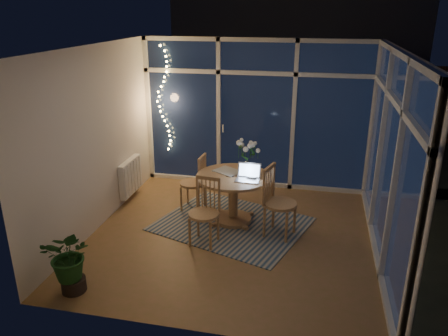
{
  "coord_description": "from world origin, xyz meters",
  "views": [
    {
      "loc": [
        1.04,
        -5.41,
        3.07
      ],
      "look_at": [
        -0.19,
        0.25,
        0.93
      ],
      "focal_mm": 35.0,
      "sensor_mm": 36.0,
      "label": 1
    }
  ],
  "objects": [
    {
      "name": "garden_shrubs",
      "position": [
        -0.8,
        3.4,
        0.45
      ],
      "size": [
        0.9,
        0.9,
        0.9
      ],
      "primitive_type": "sphere",
      "color": "black",
      "rests_on": "ground"
    },
    {
      "name": "newspapers",
      "position": [
        -0.21,
        0.58,
        0.75
      ],
      "size": [
        0.49,
        0.48,
        0.01
      ],
      "primitive_type": "cube",
      "rotation": [
        0.0,
        0.0,
        -0.66
      ],
      "color": "silver",
      "rests_on": "dining_table"
    },
    {
      "name": "neighbour_roof",
      "position": [
        0.3,
        8.5,
        2.2
      ],
      "size": [
        7.0,
        3.0,
        2.2
      ],
      "primitive_type": "cube",
      "color": "#35383F",
      "rests_on": "ground"
    },
    {
      "name": "potted_plant",
      "position": [
        -1.54,
        -1.65,
        0.38
      ],
      "size": [
        0.57,
        0.51,
        0.76
      ],
      "primitive_type": "imported",
      "rotation": [
        0.0,
        0.0,
        0.08
      ],
      "color": "#184519",
      "rests_on": "floor"
    },
    {
      "name": "radiator",
      "position": [
        -1.94,
        0.9,
        0.4
      ],
      "size": [
        0.1,
        0.7,
        0.58
      ],
      "primitive_type": "cube",
      "color": "white",
      "rests_on": "wall_left"
    },
    {
      "name": "ceiling",
      "position": [
        0.0,
        0.0,
        2.6
      ],
      "size": [
        4.0,
        4.0,
        0.0
      ],
      "primitive_type": "plane",
      "color": "silver",
      "rests_on": "wall_back"
    },
    {
      "name": "floor",
      "position": [
        0.0,
        0.0,
        0.0
      ],
      "size": [
        4.0,
        4.0,
        0.0
      ],
      "primitive_type": "plane",
      "color": "olive",
      "rests_on": "ground"
    },
    {
      "name": "laptop",
      "position": [
        0.14,
        0.29,
        0.87
      ],
      "size": [
        0.34,
        0.29,
        0.24
      ],
      "primitive_type": null,
      "rotation": [
        0.0,
        0.0,
        -0.03
      ],
      "color": "silver",
      "rests_on": "dining_table"
    },
    {
      "name": "garden_fence",
      "position": [
        0.0,
        5.5,
        0.9
      ],
      "size": [
        11.0,
        0.08,
        1.8
      ],
      "primitive_type": "cube",
      "color": "#322112",
      "rests_on": "ground"
    },
    {
      "name": "flower_vase",
      "position": [
        0.07,
        0.69,
        0.85
      ],
      "size": [
        0.26,
        0.26,
        0.21
      ],
      "primitive_type": "imported",
      "rotation": [
        0.0,
        0.0,
        -0.33
      ],
      "color": "silver",
      "rests_on": "dining_table"
    },
    {
      "name": "fairy_lights",
      "position": [
        -1.65,
        1.88,
        1.52
      ],
      "size": [
        0.24,
        0.1,
        1.85
      ],
      "primitive_type": null,
      "color": "#FFD466",
      "rests_on": "window_wall_back"
    },
    {
      "name": "bowl",
      "position": [
        0.19,
        0.4,
        0.77
      ],
      "size": [
        0.19,
        0.19,
        0.04
      ],
      "primitive_type": "imported",
      "rotation": [
        0.0,
        0.0,
        -0.33
      ],
      "color": "white",
      "rests_on": "dining_table"
    },
    {
      "name": "wall_front",
      "position": [
        0.0,
        -2.0,
        1.3
      ],
      "size": [
        4.0,
        0.04,
        2.6
      ],
      "primitive_type": "cube",
      "color": "silver",
      "rests_on": "floor"
    },
    {
      "name": "window_wall_back",
      "position": [
        0.0,
        1.96,
        1.3
      ],
      "size": [
        4.0,
        0.1,
        2.6
      ],
      "primitive_type": "cube",
      "color": "white",
      "rests_on": "floor"
    },
    {
      "name": "chair_right",
      "position": [
        0.63,
        0.15,
        0.52
      ],
      "size": [
        0.6,
        0.6,
        1.04
      ],
      "primitive_type": "cube",
      "rotation": [
        0.0,
        0.0,
        1.29
      ],
      "color": "#946043",
      "rests_on": "floor"
    },
    {
      "name": "wall_right",
      "position": [
        2.0,
        0.0,
        1.3
      ],
      "size": [
        0.04,
        4.0,
        2.6
      ],
      "primitive_type": "cube",
      "color": "silver",
      "rests_on": "floor"
    },
    {
      "name": "chair_left",
      "position": [
        -0.81,
        0.74,
        0.46
      ],
      "size": [
        0.46,
        0.46,
        0.93
      ],
      "primitive_type": "cube",
      "rotation": [
        0.0,
        0.0,
        -1.63
      ],
      "color": "#946043",
      "rests_on": "floor"
    },
    {
      "name": "dining_table",
      "position": [
        -0.09,
        0.43,
        0.37
      ],
      "size": [
        1.39,
        1.39,
        0.75
      ],
      "primitive_type": "cylinder",
      "rotation": [
        0.0,
        0.0,
        -0.33
      ],
      "color": "#946043",
      "rests_on": "floor"
    },
    {
      "name": "chair_front",
      "position": [
        -0.35,
        -0.3,
        0.47
      ],
      "size": [
        0.49,
        0.49,
        0.95
      ],
      "primitive_type": "cube",
      "rotation": [
        0.0,
        0.0,
        -0.12
      ],
      "color": "#946043",
      "rests_on": "floor"
    },
    {
      "name": "wall_back",
      "position": [
        0.0,
        2.0,
        1.3
      ],
      "size": [
        4.0,
        0.04,
        2.6
      ],
      "primitive_type": "cube",
      "color": "silver",
      "rests_on": "floor"
    },
    {
      "name": "garden_patio",
      "position": [
        0.5,
        5.0,
        -0.06
      ],
      "size": [
        12.0,
        6.0,
        0.1
      ],
      "primitive_type": "cube",
      "color": "black",
      "rests_on": "ground"
    },
    {
      "name": "wall_left",
      "position": [
        -2.0,
        0.0,
        1.3
      ],
      "size": [
        0.04,
        4.0,
        2.6
      ],
      "primitive_type": "cube",
      "color": "silver",
      "rests_on": "floor"
    },
    {
      "name": "phone",
      "position": [
        -0.13,
        0.4,
        0.75
      ],
      "size": [
        0.11,
        0.06,
        0.01
      ],
      "primitive_type": "cube",
      "rotation": [
        0.0,
        0.0,
        -0.02
      ],
      "color": "black",
      "rests_on": "dining_table"
    },
    {
      "name": "rug",
      "position": [
        -0.09,
        0.33,
        0.01
      ],
      "size": [
        2.49,
        2.23,
        0.01
      ],
      "primitive_type": "cube",
      "rotation": [
        0.0,
        0.0,
        -0.33
      ],
      "color": "#B6AA94",
      "rests_on": "floor"
    },
    {
      "name": "window_wall_right",
      "position": [
        1.96,
        0.0,
        1.3
      ],
      "size": [
        0.1,
        4.0,
        2.6
      ],
      "primitive_type": "cube",
      "color": "white",
      "rests_on": "floor"
    }
  ]
}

